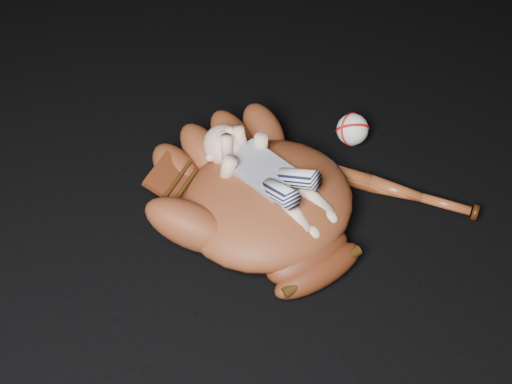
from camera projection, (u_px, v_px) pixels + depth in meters
baseball_glove at (268, 196)px, 1.34m from camera, size 0.47×0.54×0.16m
newborn_baby at (271, 176)px, 1.31m from camera, size 0.21×0.36×0.14m
baseball_bat at (381, 186)px, 1.44m from camera, size 0.28×0.38×0.04m
baseball at (353, 129)px, 1.53m from camera, size 0.09×0.09×0.08m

